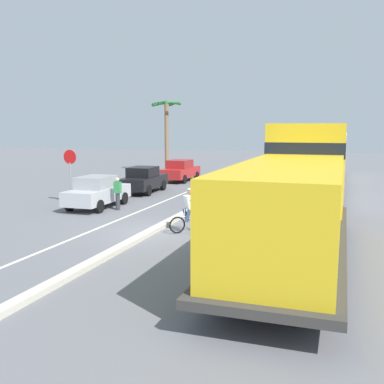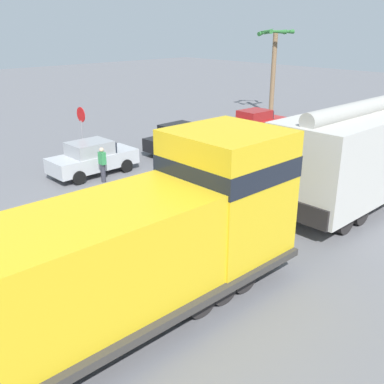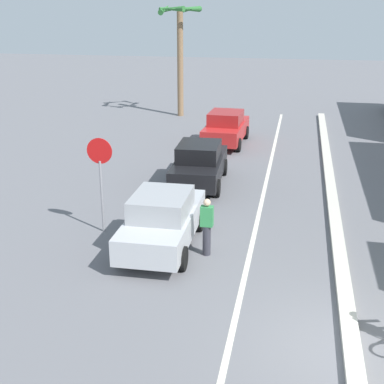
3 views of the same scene
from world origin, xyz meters
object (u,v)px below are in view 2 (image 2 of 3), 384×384
(pedestrian_by_cars, at_px, (103,164))
(stop_sign, at_px, (82,124))
(locomotive, at_px, (120,257))
(cyclist, at_px, (96,218))
(parked_car_black, at_px, (181,138))
(parked_car_silver, at_px, (93,158))
(hopper_car_lead, at_px, (373,149))
(palm_tree_near, at_px, (275,50))
(parked_car_red, at_px, (255,122))

(pedestrian_by_cars, bearing_deg, stop_sign, 163.78)
(locomotive, relative_size, cyclist, 6.77)
(parked_car_black, height_order, pedestrian_by_cars, same)
(parked_car_silver, distance_m, pedestrian_by_cars, 1.32)
(parked_car_silver, height_order, parked_car_black, same)
(hopper_car_lead, relative_size, pedestrian_by_cars, 6.54)
(parked_car_black, height_order, palm_tree_near, palm_tree_near)
(cyclist, height_order, stop_sign, stop_sign)
(hopper_car_lead, xyz_separation_m, pedestrian_by_cars, (-9.14, -6.91, -1.23))
(locomotive, height_order, cyclist, locomotive)
(parked_car_silver, xyz_separation_m, parked_car_red, (0.09, 11.96, 0.00))
(hopper_car_lead, distance_m, pedestrian_by_cars, 11.52)
(cyclist, height_order, palm_tree_near, palm_tree_near)
(parked_car_black, xyz_separation_m, cyclist, (6.22, -9.24, 0.00))
(locomotive, xyz_separation_m, pedestrian_by_cars, (-9.14, 5.25, -0.95))
(palm_tree_near, relative_size, pedestrian_by_cars, 4.06)
(locomotive, distance_m, cyclist, 4.75)
(cyclist, bearing_deg, stop_sign, 152.32)
(locomotive, xyz_separation_m, hopper_car_lead, (0.00, 12.16, 0.28))
(parked_car_red, xyz_separation_m, cyclist, (6.10, -15.57, 0.00))
(parked_car_red, bearing_deg, parked_car_silver, -90.45)
(parked_car_red, distance_m, pedestrian_by_cars, 12.28)
(parked_car_silver, height_order, cyclist, cyclist)
(cyclist, bearing_deg, palm_tree_near, 113.99)
(hopper_car_lead, relative_size, parked_car_red, 2.49)
(cyclist, bearing_deg, locomotive, -24.17)
(locomotive, distance_m, parked_car_red, 20.32)
(palm_tree_near, bearing_deg, parked_car_silver, -78.93)
(locomotive, xyz_separation_m, stop_sign, (-12.45, 6.21, 0.23))
(hopper_car_lead, xyz_separation_m, parked_car_silver, (-10.43, -6.64, -1.26))
(palm_tree_near, distance_m, pedestrian_by_cars, 19.71)
(parked_car_red, height_order, pedestrian_by_cars, same)
(locomotive, xyz_separation_m, parked_car_silver, (-10.43, 5.51, -0.98))
(locomotive, distance_m, parked_car_black, 15.31)
(cyclist, bearing_deg, pedestrian_by_cars, 145.68)
(locomotive, relative_size, parked_car_black, 2.72)
(hopper_car_lead, distance_m, parked_car_silver, 12.43)
(stop_sign, bearing_deg, locomotive, -26.51)
(parked_car_silver, relative_size, parked_car_black, 0.99)
(parked_car_red, xyz_separation_m, pedestrian_by_cars, (1.20, -12.23, 0.03))
(parked_car_red, height_order, stop_sign, stop_sign)
(cyclist, relative_size, palm_tree_near, 0.26)
(parked_car_black, distance_m, cyclist, 11.14)
(locomotive, height_order, parked_car_red, locomotive)
(cyclist, xyz_separation_m, palm_tree_near, (-9.79, 22.00, 4.09))
(locomotive, relative_size, parked_car_silver, 2.75)
(parked_car_silver, height_order, palm_tree_near, palm_tree_near)
(hopper_car_lead, relative_size, cyclist, 6.18)
(parked_car_silver, relative_size, palm_tree_near, 0.64)
(locomotive, height_order, hopper_car_lead, locomotive)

